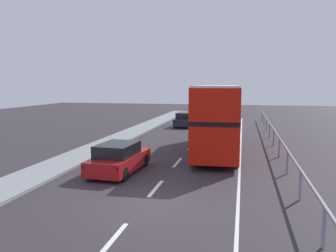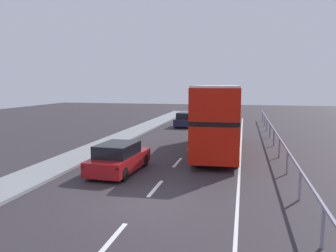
% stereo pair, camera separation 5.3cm
% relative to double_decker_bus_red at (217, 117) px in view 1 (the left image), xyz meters
% --- Properties ---
extents(ground_plane, '(74.94, 120.00, 0.10)m').
position_rel_double_decker_bus_red_xyz_m(ground_plane, '(-1.90, -9.87, -2.32)').
color(ground_plane, '#312B30').
extents(near_sidewalk_kerb, '(2.26, 80.00, 0.14)m').
position_rel_double_decker_bus_red_xyz_m(near_sidewalk_kerb, '(-7.89, -9.87, -2.20)').
color(near_sidewalk_kerb, gray).
rests_on(near_sidewalk_kerb, ground).
extents(lane_paint_markings, '(3.53, 46.00, 0.01)m').
position_rel_double_decker_bus_red_xyz_m(lane_paint_markings, '(0.14, -0.94, -2.27)').
color(lane_paint_markings, silver).
rests_on(lane_paint_markings, ground).
extents(bridge_side_railing, '(0.10, 42.00, 1.18)m').
position_rel_double_decker_bus_red_xyz_m(bridge_side_railing, '(3.74, -0.87, -1.31)').
color(bridge_side_railing, gray).
rests_on(bridge_side_railing, ground).
extents(double_decker_bus_red, '(2.97, 10.77, 4.24)m').
position_rel_double_decker_bus_red_xyz_m(double_decker_bus_red, '(0.00, 0.00, 0.00)').
color(double_decker_bus_red, red).
rests_on(double_decker_bus_red, ground).
extents(hatchback_car_near, '(2.05, 4.31, 1.47)m').
position_rel_double_decker_bus_red_xyz_m(hatchback_car_near, '(-4.33, -6.15, -1.57)').
color(hatchback_car_near, maroon).
rests_on(hatchback_car_near, ground).
extents(sedan_car_ahead, '(1.89, 4.05, 1.46)m').
position_rel_double_decker_bus_red_xyz_m(sedan_car_ahead, '(-4.12, 12.35, -1.58)').
color(sedan_car_ahead, '#1D1E33').
rests_on(sedan_car_ahead, ground).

